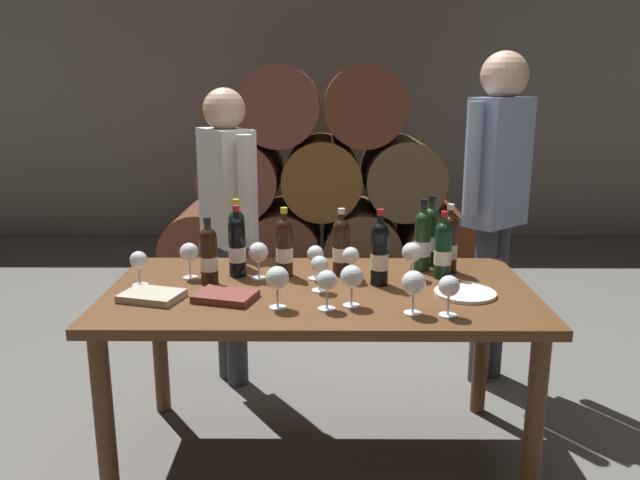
{
  "coord_description": "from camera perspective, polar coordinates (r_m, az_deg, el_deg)",
  "views": [
    {
      "loc": [
        0.02,
        -2.43,
        1.57
      ],
      "look_at": [
        0.0,
        0.2,
        0.91
      ],
      "focal_mm": 35.61,
      "sensor_mm": 36.0,
      "label": 1
    }
  ],
  "objects": [
    {
      "name": "ground_plane",
      "position": [
        2.89,
        -0.03,
        -18.78
      ],
      "size": [
        14.0,
        14.0,
        0.0
      ],
      "primitive_type": "plane",
      "color": "#66635E"
    },
    {
      "name": "cellar_back_wall",
      "position": [
        6.63,
        0.21,
        12.58
      ],
      "size": [
        10.0,
        0.24,
        2.8
      ],
      "primitive_type": "cube",
      "color": "gray",
      "rests_on": "ground_plane"
    },
    {
      "name": "barrel_stack",
      "position": [
        5.1,
        0.16,
        4.52
      ],
      "size": [
        2.49,
        0.9,
        1.69
      ],
      "color": "brown",
      "rests_on": "ground_plane"
    },
    {
      "name": "dining_table",
      "position": [
        2.59,
        -0.03,
        -6.26
      ],
      "size": [
        1.7,
        0.9,
        0.76
      ],
      "color": "brown",
      "rests_on": "ground_plane"
    },
    {
      "name": "wine_bottle_0",
      "position": [
        2.71,
        11.0,
        -0.82
      ],
      "size": [
        0.07,
        0.07,
        0.29
      ],
      "color": "black",
      "rests_on": "dining_table"
    },
    {
      "name": "wine_bottle_1",
      "position": [
        2.62,
        -9.97,
        -1.36
      ],
      "size": [
        0.07,
        0.07,
        0.28
      ],
      "color": "black",
      "rests_on": "dining_table"
    },
    {
      "name": "wine_bottle_2",
      "position": [
        2.7,
        -3.22,
        -0.59
      ],
      "size": [
        0.07,
        0.07,
        0.3
      ],
      "color": "black",
      "rests_on": "dining_table"
    },
    {
      "name": "wine_bottle_3",
      "position": [
        2.9,
        9.92,
        0.42
      ],
      "size": [
        0.07,
        0.07,
        0.32
      ],
      "color": "#19381E",
      "rests_on": "dining_table"
    },
    {
      "name": "wine_bottle_4",
      "position": [
        2.71,
        1.91,
        -0.56
      ],
      "size": [
        0.07,
        0.07,
        0.29
      ],
      "color": "black",
      "rests_on": "dining_table"
    },
    {
      "name": "wine_bottle_5",
      "position": [
        2.85,
        -7.47,
        0.21
      ],
      "size": [
        0.07,
        0.07,
        0.31
      ],
      "color": "black",
      "rests_on": "dining_table"
    },
    {
      "name": "wine_bottle_6",
      "position": [
        2.58,
        5.39,
        -1.14
      ],
      "size": [
        0.07,
        0.07,
        0.31
      ],
      "color": "black",
      "rests_on": "dining_table"
    },
    {
      "name": "wine_bottle_7",
      "position": [
        2.81,
        9.2,
        -0.0
      ],
      "size": [
        0.07,
        0.07,
        0.32
      ],
      "color": "#19381E",
      "rests_on": "dining_table"
    },
    {
      "name": "wine_bottle_8",
      "position": [
        2.71,
        -7.46,
        -0.52
      ],
      "size": [
        0.07,
        0.07,
        0.31
      ],
      "color": "black",
      "rests_on": "dining_table"
    },
    {
      "name": "wine_bottle_9",
      "position": [
        2.8,
        11.53,
        -0.27
      ],
      "size": [
        0.07,
        0.07,
        0.3
      ],
      "color": "black",
      "rests_on": "dining_table"
    },
    {
      "name": "wine_glass_0",
      "position": [
        2.67,
        -15.99,
        -1.86
      ],
      "size": [
        0.07,
        0.07,
        0.14
      ],
      "color": "white",
      "rests_on": "dining_table"
    },
    {
      "name": "wine_glass_1",
      "position": [
        2.31,
        -3.86,
        -3.51
      ],
      "size": [
        0.09,
        0.09,
        0.16
      ],
      "color": "white",
      "rests_on": "dining_table"
    },
    {
      "name": "wine_glass_2",
      "position": [
        2.33,
        2.86,
        -3.38
      ],
      "size": [
        0.08,
        0.08,
        0.16
      ],
      "color": "white",
      "rests_on": "dining_table"
    },
    {
      "name": "wine_glass_3",
      "position": [
        2.65,
        -0.41,
        -1.39
      ],
      "size": [
        0.07,
        0.07,
        0.15
      ],
      "color": "white",
      "rests_on": "dining_table"
    },
    {
      "name": "wine_glass_4",
      "position": [
        2.3,
        0.61,
        -3.77
      ],
      "size": [
        0.07,
        0.07,
        0.15
      ],
      "color": "white",
      "rests_on": "dining_table"
    },
    {
      "name": "wine_glass_5",
      "position": [
        2.63,
        2.77,
        -1.54
      ],
      "size": [
        0.07,
        0.07,
        0.15
      ],
      "color": "white",
      "rests_on": "dining_table"
    },
    {
      "name": "wine_glass_6",
      "position": [
        2.68,
        8.26,
        -1.19
      ],
      "size": [
        0.08,
        0.08,
        0.16
      ],
      "color": "white",
      "rests_on": "dining_table"
    },
    {
      "name": "wine_glass_7",
      "position": [
        2.5,
        0.0,
        -2.37
      ],
      "size": [
        0.07,
        0.07,
        0.14
      ],
      "color": "white",
      "rests_on": "dining_table"
    },
    {
      "name": "wine_glass_8",
      "position": [
        2.66,
        -5.56,
        -1.19
      ],
      "size": [
        0.08,
        0.08,
        0.16
      ],
      "color": "white",
      "rests_on": "dining_table"
    },
    {
      "name": "wine_glass_9",
      "position": [
        2.27,
        8.4,
        -3.91
      ],
      "size": [
        0.09,
        0.09,
        0.16
      ],
      "color": "white",
      "rests_on": "dining_table"
    },
    {
      "name": "wine_glass_10",
      "position": [
        2.28,
        11.52,
        -4.2
      ],
      "size": [
        0.08,
        0.08,
        0.15
      ],
      "color": "white",
      "rests_on": "dining_table"
    },
    {
      "name": "wine_glass_11",
      "position": [
        2.72,
        -11.68,
        -1.18
      ],
      "size": [
        0.08,
        0.08,
        0.15
      ],
      "color": "white",
      "rests_on": "dining_table"
    },
    {
      "name": "tasting_notebook",
      "position": [
        2.51,
        -14.88,
        -4.87
      ],
      "size": [
        0.26,
        0.21,
        0.03
      ],
      "primitive_type": "cube",
      "rotation": [
        0.0,
        0.0,
        -0.28
      ],
      "color": "#B2A893",
      "rests_on": "dining_table"
    },
    {
      "name": "leather_ledger",
      "position": [
        2.45,
        -8.48,
        -5.02
      ],
      "size": [
        0.26,
        0.22,
        0.03
      ],
      "primitive_type": "cube",
      "rotation": [
        0.0,
        0.0,
        -0.28
      ],
      "color": "brown",
      "rests_on": "dining_table"
    },
    {
      "name": "serving_plate",
      "position": [
        2.54,
        12.9,
        -4.68
      ],
      "size": [
        0.24,
        0.24,
        0.01
      ],
      "primitive_type": "cylinder",
      "color": "white",
      "rests_on": "dining_table"
    },
    {
      "name": "sommelier_presenting",
      "position": [
        3.34,
        15.6,
        4.49
      ],
      "size": [
        0.4,
        0.35,
        1.72
      ],
      "color": "#383842",
      "rests_on": "ground_plane"
    },
    {
      "name": "taster_seated_left",
      "position": [
        3.25,
        -8.28,
        2.44
      ],
      "size": [
        0.33,
        0.43,
        1.54
      ],
      "color": "#383842",
      "rests_on": "ground_plane"
    }
  ]
}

